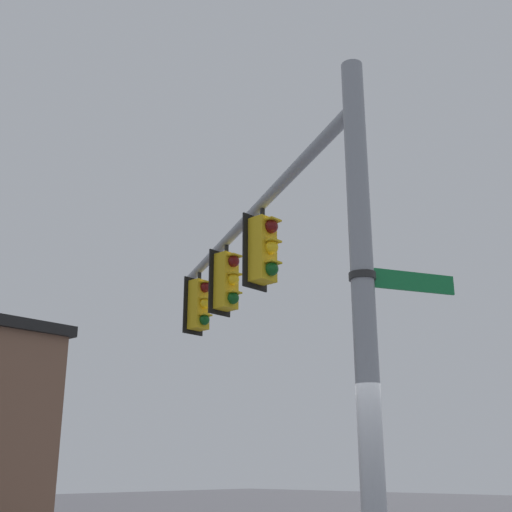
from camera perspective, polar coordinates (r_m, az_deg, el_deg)
name	(u,v)px	position (r m, az deg, el deg)	size (l,w,h in m)	color
signal_pole	(364,320)	(7.30, 9.25, -5.44)	(0.26, 0.26, 6.36)	gray
mast_arm	(246,221)	(11.57, -0.86, 3.04)	(0.18, 0.18, 8.01)	gray
traffic_light_nearest_pole	(264,249)	(10.55, 0.65, 0.57)	(0.54, 0.49, 1.31)	black
traffic_light_mid_inner	(227,281)	(12.33, -2.50, -2.14)	(0.54, 0.49, 1.31)	black
traffic_light_mid_outer	(199,304)	(14.16, -4.86, -4.15)	(0.54, 0.49, 1.31)	black
street_name_sign	(389,279)	(7.58, 11.27, -1.96)	(1.20, 0.70, 0.22)	#147238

